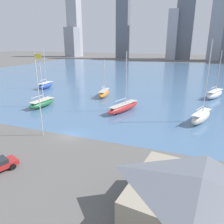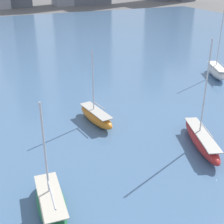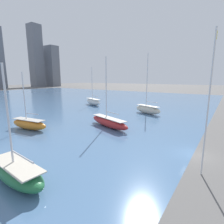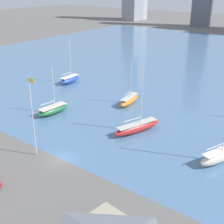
{
  "view_description": "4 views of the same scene",
  "coord_description": "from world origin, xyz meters",
  "px_view_note": "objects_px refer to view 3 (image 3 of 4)",
  "views": [
    {
      "loc": [
        18.59,
        -28.9,
        15.16
      ],
      "look_at": [
        3.93,
        9.41,
        1.76
      ],
      "focal_mm": 35.0,
      "sensor_mm": 36.0,
      "label": 1
    },
    {
      "loc": [
        -18.83,
        -10.07,
        20.11
      ],
      "look_at": [
        -6.3,
        18.67,
        5.4
      ],
      "focal_mm": 50.0,
      "sensor_mm": 36.0,
      "label": 2
    },
    {
      "loc": [
        -22.22,
        -2.97,
        9.22
      ],
      "look_at": [
        4.48,
        15.11,
        2.96
      ],
      "focal_mm": 28.0,
      "sensor_mm": 36.0,
      "label": 3
    },
    {
      "loc": [
        32.86,
        -29.66,
        26.79
      ],
      "look_at": [
        2.86,
        9.7,
        5.83
      ],
      "focal_mm": 50.0,
      "sensor_mm": 36.0,
      "label": 4
    }
  ],
  "objects_px": {
    "sailboat_green": "(17,172)",
    "sailboat_white": "(93,102)",
    "sailboat_orange": "(29,124)",
    "sailboat_red": "(109,122)",
    "flag_pole": "(209,101)",
    "sailboat_cream": "(148,109)"
  },
  "relations": [
    {
      "from": "sailboat_cream",
      "to": "sailboat_red",
      "type": "distance_m",
      "value": 16.25
    },
    {
      "from": "flag_pole",
      "to": "sailboat_cream",
      "type": "bearing_deg",
      "value": 32.81
    },
    {
      "from": "sailboat_cream",
      "to": "flag_pole",
      "type": "bearing_deg",
      "value": -127.38
    },
    {
      "from": "sailboat_white",
      "to": "sailboat_red",
      "type": "distance_m",
      "value": 28.57
    },
    {
      "from": "sailboat_green",
      "to": "sailboat_white",
      "type": "xyz_separation_m",
      "value": [
        39.23,
        24.15,
        0.22
      ]
    },
    {
      "from": "sailboat_orange",
      "to": "sailboat_red",
      "type": "bearing_deg",
      "value": -58.19
    },
    {
      "from": "sailboat_green",
      "to": "sailboat_white",
      "type": "distance_m",
      "value": 46.07
    },
    {
      "from": "flag_pole",
      "to": "sailboat_orange",
      "type": "xyz_separation_m",
      "value": [
        -0.8,
        28.33,
        -6.22
      ]
    },
    {
      "from": "flag_pole",
      "to": "sailboat_green",
      "type": "height_order",
      "value": "flag_pole"
    },
    {
      "from": "sailboat_white",
      "to": "sailboat_red",
      "type": "xyz_separation_m",
      "value": [
        -19.83,
        -20.57,
        -0.16
      ]
    },
    {
      "from": "sailboat_cream",
      "to": "sailboat_green",
      "type": "xyz_separation_m",
      "value": [
        -35.61,
        -2.45,
        -0.25
      ]
    },
    {
      "from": "flag_pole",
      "to": "sailboat_orange",
      "type": "bearing_deg",
      "value": 91.63
    },
    {
      "from": "sailboat_green",
      "to": "sailboat_orange",
      "type": "distance_m",
      "value": 17.81
    },
    {
      "from": "sailboat_cream",
      "to": "sailboat_white",
      "type": "height_order",
      "value": "sailboat_cream"
    },
    {
      "from": "sailboat_cream",
      "to": "sailboat_orange",
      "type": "bearing_deg",
      "value": 174.17
    },
    {
      "from": "sailboat_red",
      "to": "sailboat_white",
      "type": "bearing_deg",
      "value": 64.52
    },
    {
      "from": "flag_pole",
      "to": "sailboat_orange",
      "type": "distance_m",
      "value": 29.02
    },
    {
      "from": "sailboat_red",
      "to": "flag_pole",
      "type": "bearing_deg",
      "value": -98.27
    },
    {
      "from": "sailboat_cream",
      "to": "sailboat_white",
      "type": "bearing_deg",
      "value": 100.33
    },
    {
      "from": "sailboat_green",
      "to": "sailboat_white",
      "type": "relative_size",
      "value": 0.81
    },
    {
      "from": "sailboat_cream",
      "to": "sailboat_orange",
      "type": "relative_size",
      "value": 1.5
    },
    {
      "from": "sailboat_green",
      "to": "sailboat_cream",
      "type": "bearing_deg",
      "value": 8.24
    }
  ]
}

